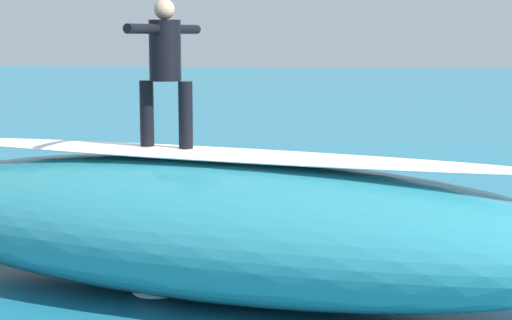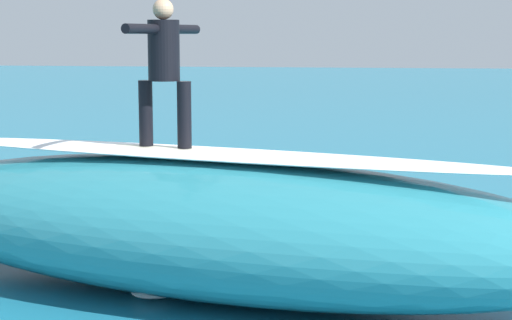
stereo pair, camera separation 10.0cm
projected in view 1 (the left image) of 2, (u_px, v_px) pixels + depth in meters
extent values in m
plane|color=teal|center=(245.00, 243.00, 11.01)|extent=(120.00, 120.00, 0.00)
ellipsoid|color=teal|center=(211.00, 226.00, 8.81)|extent=(8.58, 4.27, 1.45)
ellipsoid|color=white|center=(211.00, 154.00, 8.69)|extent=(7.02, 2.42, 0.08)
ellipsoid|color=#EAE5C6|center=(167.00, 151.00, 8.88)|extent=(2.08, 0.97, 0.09)
cylinder|color=black|center=(147.00, 113.00, 8.91)|extent=(0.15, 0.15, 0.70)
cylinder|color=black|center=(186.00, 115.00, 8.73)|extent=(0.15, 0.15, 0.70)
cylinder|color=black|center=(165.00, 51.00, 8.72)|extent=(0.41, 0.41, 0.63)
sphere|color=tan|center=(164.00, 9.00, 8.66)|extent=(0.22, 0.22, 0.22)
cylinder|color=black|center=(142.00, 29.00, 8.28)|extent=(0.24, 0.57, 0.10)
cylinder|color=black|center=(185.00, 29.00, 9.10)|extent=(0.24, 0.57, 0.10)
ellipsoid|color=silver|center=(323.00, 225.00, 11.86)|extent=(1.27, 2.29, 0.09)
cylinder|color=black|center=(323.00, 211.00, 11.83)|extent=(0.57, 0.90, 0.30)
sphere|color=#936B4C|center=(333.00, 215.00, 11.32)|extent=(0.21, 0.21, 0.21)
cylinder|color=black|center=(303.00, 206.00, 12.59)|extent=(0.36, 0.71, 0.13)
cylinder|color=black|center=(315.00, 206.00, 12.62)|extent=(0.36, 0.71, 0.13)
ellipsoid|color=white|center=(167.00, 285.00, 8.94)|extent=(0.89, 1.11, 0.14)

